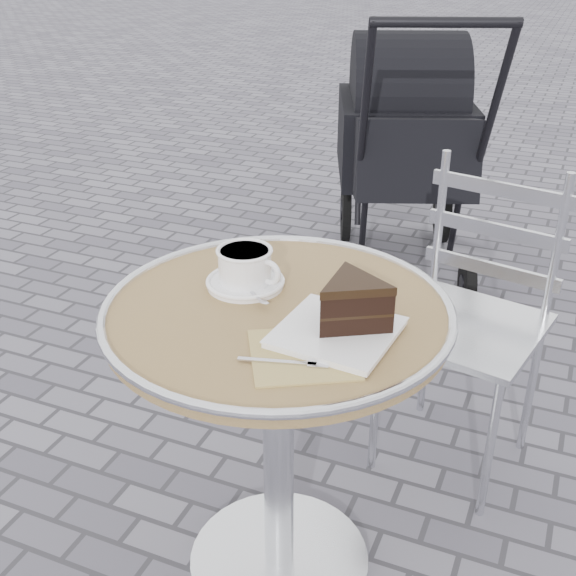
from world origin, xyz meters
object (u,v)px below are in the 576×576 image
at_px(cafe_table, 278,375).
at_px(cake_plate_set, 348,310).
at_px(bistro_chair, 480,285).
at_px(baby_stroller, 406,153).
at_px(cappuccino_set, 246,270).

height_order(cafe_table, cake_plate_set, cake_plate_set).
xyz_separation_m(cake_plate_set, bistro_chair, (0.16, 0.70, -0.25)).
height_order(cake_plate_set, baby_stroller, baby_stroller).
relative_size(cafe_table, baby_stroller, 0.61).
bearing_deg(cafe_table, cake_plate_set, -14.64).
height_order(cafe_table, baby_stroller, baby_stroller).
bearing_deg(cake_plate_set, bistro_chair, 82.19).
bearing_deg(cake_plate_set, cappuccino_set, 162.98).
distance_m(bistro_chair, baby_stroller, 1.28).
distance_m(cafe_table, bistro_chair, 0.73).
distance_m(cappuccino_set, baby_stroller, 1.78).
height_order(cappuccino_set, baby_stroller, baby_stroller).
xyz_separation_m(cappuccino_set, baby_stroller, (-0.09, 1.76, -0.25)).
xyz_separation_m(cappuccino_set, cake_plate_set, (0.26, -0.11, 0.01)).
bearing_deg(baby_stroller, bistro_chair, -87.44).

